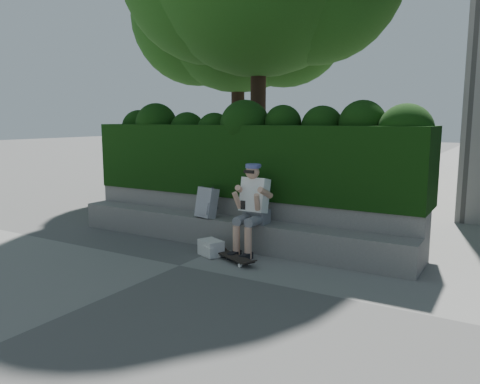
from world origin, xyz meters
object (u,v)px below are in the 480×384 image
Objects in this scene: skateboard at (234,257)px; backpack_ground at (211,248)px; backpack_plaid at (207,203)px; person at (253,205)px.

backpack_ground is at bearing -166.25° from skateboard.
backpack_plaid reaches higher than backpack_ground.
backpack_plaid is at bearing 153.13° from backpack_ground.
skateboard is 1.61× the size of backpack_plaid.
skateboard is (-0.02, -0.51, -0.68)m from person.
backpack_plaid reaches higher than skateboard.
backpack_ground is (0.42, -0.51, -0.58)m from backpack_plaid.
backpack_ground is (-0.48, -0.42, -0.63)m from person.
person is at bearing 64.76° from backpack_ground.
skateboard is 1.24m from backpack_plaid.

